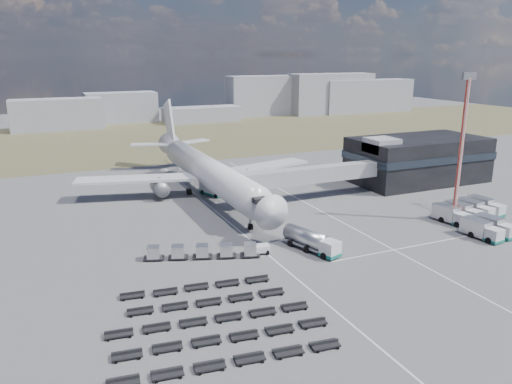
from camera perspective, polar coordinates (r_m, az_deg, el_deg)
name	(u,v)px	position (r m, az deg, el deg)	size (l,w,h in m)	color
ground	(274,248)	(75.64, 2.07, -6.39)	(420.00, 420.00, 0.00)	#565659
grass_strip	(135,139)	(178.05, -13.63, 5.92)	(420.00, 90.00, 0.01)	brown
lane_markings	(320,232)	(82.51, 7.30, -4.61)	(47.12, 110.00, 0.01)	silver
terminal	(417,159)	(119.51, 17.94, 3.65)	(30.40, 16.40, 11.00)	black
jet_bridge	(302,176)	(98.45, 5.25, 1.82)	(30.30, 3.80, 7.05)	#939399
airliner	(206,170)	(102.89, -5.79, 2.54)	(51.59, 64.53, 17.62)	silver
skyline	(191,104)	(223.84, -7.42, 9.97)	(310.20, 24.59, 19.33)	#91929E
fuel_tanker	(311,241)	(74.44, 6.34, -5.56)	(5.27, 9.95, 3.12)	silver
pushback_tug	(259,249)	(73.20, 0.40, -6.59)	(2.84, 1.60, 1.33)	silver
catering_truck	(212,189)	(103.36, -5.03, 0.36)	(4.37, 6.17, 2.62)	silver
service_trucks_near	(488,228)	(87.80, 25.01, -3.75)	(6.22, 7.19, 2.67)	silver
service_trucks_far	(469,210)	(96.16, 23.15, -1.94)	(12.86, 8.28, 2.67)	silver
uld_row	(202,251)	(71.86, -6.17, -6.75)	(16.13, 7.01, 1.81)	black
baggage_dollies	(212,320)	(55.87, -5.07, -14.42)	(24.33, 20.16, 0.70)	black
floodlight_mast	(461,149)	(91.15, 22.39, 4.54)	(2.41, 1.96, 25.36)	red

